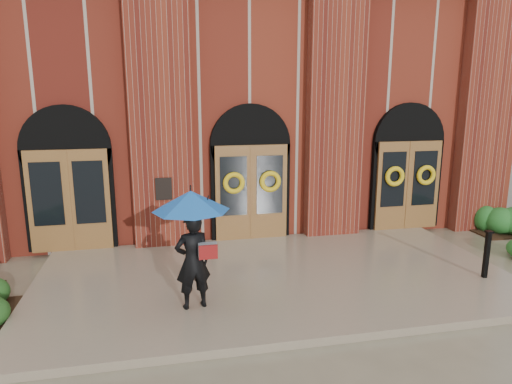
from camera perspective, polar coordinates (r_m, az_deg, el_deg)
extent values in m
plane|color=gray|center=(9.87, 2.59, -11.41)|extent=(90.00, 90.00, 0.00)
cube|color=gray|center=(9.97, 2.38, -10.68)|extent=(10.00, 5.30, 0.15)
cube|color=maroon|center=(17.79, -4.59, 10.82)|extent=(16.00, 12.00, 7.00)
cube|color=black|center=(11.44, -11.46, 0.39)|extent=(0.40, 0.05, 0.55)
cube|color=maroon|center=(11.47, -11.88, 9.74)|extent=(1.50, 0.45, 7.00)
cube|color=maroon|center=(12.33, 9.85, 9.99)|extent=(1.50, 0.45, 7.00)
cube|color=maroon|center=(14.60, 26.72, 9.22)|extent=(1.50, 0.45, 7.00)
cube|color=olive|center=(11.94, -22.28, -1.03)|extent=(1.90, 0.10, 2.50)
cylinder|color=black|center=(11.87, -22.66, 5.01)|extent=(2.10, 0.22, 2.10)
cube|color=olive|center=(11.95, -0.58, -0.07)|extent=(1.90, 0.10, 2.50)
cylinder|color=black|center=(11.88, -0.73, 5.97)|extent=(2.10, 0.22, 2.10)
cube|color=olive|center=(13.55, 18.42, 0.78)|extent=(1.90, 0.10, 2.50)
cylinder|color=black|center=(13.49, 18.48, 6.11)|extent=(2.10, 0.22, 2.10)
torus|color=yellow|center=(11.69, -2.78, 1.13)|extent=(0.57, 0.13, 0.57)
torus|color=yellow|center=(11.88, 1.80, 1.32)|extent=(0.57, 0.13, 0.57)
torus|color=yellow|center=(13.16, 16.96, 1.88)|extent=(0.57, 0.13, 0.57)
torus|color=yellow|center=(13.65, 20.50, 1.99)|extent=(0.57, 0.13, 0.57)
imported|color=black|center=(8.30, -7.91, -8.57)|extent=(0.71, 0.54, 1.76)
cone|color=#1659B0|center=(7.97, -8.14, -1.07)|extent=(1.60, 1.60, 0.35)
cylinder|color=black|center=(8.05, -7.66, -4.38)|extent=(0.02, 0.02, 0.59)
cube|color=#A8ABAE|center=(8.11, -6.05, -7.27)|extent=(0.35, 0.22, 0.26)
cube|color=maroon|center=(8.02, -5.98, -7.49)|extent=(0.33, 0.09, 0.26)
cube|color=black|center=(10.77, 26.86, -7.06)|extent=(0.10, 0.10, 0.98)
cube|color=black|center=(10.62, 27.13, -4.46)|extent=(0.15, 0.15, 0.04)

